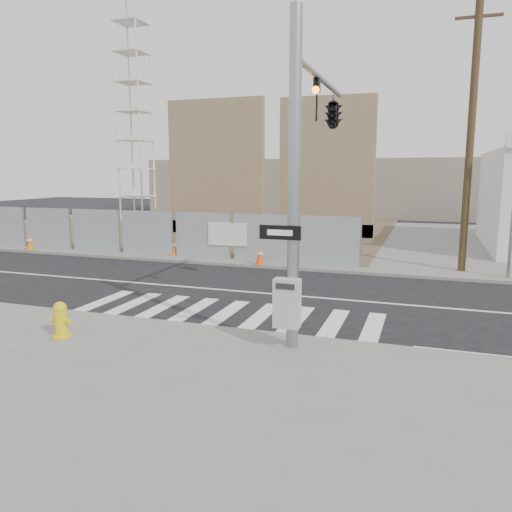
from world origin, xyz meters
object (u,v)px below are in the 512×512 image
(traffic_cone_d, at_px, (260,256))
(traffic_cone_c, at_px, (173,247))
(signal_pole, at_px, (322,136))
(crane_tower, at_px, (134,98))
(traffic_cone_b, at_px, (49,240))
(traffic_cone_a, at_px, (30,243))
(fire_hydrant, at_px, (61,320))

(traffic_cone_d, bearing_deg, traffic_cone_c, 168.53)
(signal_pole, xyz_separation_m, crane_tower, (-17.49, 19.05, 4.24))
(traffic_cone_b, bearing_deg, traffic_cone_a, -97.75)
(traffic_cone_c, distance_m, traffic_cone_d, 4.55)
(crane_tower, bearing_deg, traffic_cone_b, -79.93)
(fire_hydrant, relative_size, traffic_cone_b, 1.22)
(signal_pole, distance_m, traffic_cone_b, 17.66)
(fire_hydrant, xyz_separation_m, traffic_cone_c, (-3.06, 11.07, -0.04))
(fire_hydrant, relative_size, traffic_cone_d, 1.16)
(crane_tower, bearing_deg, traffic_cone_d, -42.97)
(traffic_cone_a, distance_m, traffic_cone_c, 7.40)
(traffic_cone_a, relative_size, traffic_cone_c, 0.98)
(traffic_cone_a, relative_size, traffic_cone_d, 1.05)
(traffic_cone_d, bearing_deg, traffic_cone_a, 180.00)
(fire_hydrant, bearing_deg, crane_tower, 114.11)
(traffic_cone_a, distance_m, traffic_cone_b, 1.16)
(traffic_cone_d, bearing_deg, fire_hydrant, -97.83)
(traffic_cone_a, bearing_deg, signal_pole, -21.90)
(crane_tower, distance_m, traffic_cone_c, 17.31)
(fire_hydrant, bearing_deg, signal_pole, 32.89)
(signal_pole, height_order, traffic_cone_a, signal_pole)
(signal_pole, bearing_deg, traffic_cone_d, 121.07)
(fire_hydrant, xyz_separation_m, traffic_cone_a, (-10.41, 10.17, -0.04))
(traffic_cone_d, bearing_deg, traffic_cone_b, 174.38)
(crane_tower, relative_size, traffic_cone_d, 25.37)
(crane_tower, distance_m, traffic_cone_b, 14.60)
(traffic_cone_a, xyz_separation_m, traffic_cone_d, (11.81, 0.00, -0.02))
(signal_pole, xyz_separation_m, fire_hydrant, (-5.17, -3.90, -4.25))
(signal_pole, distance_m, crane_tower, 26.21)
(traffic_cone_b, bearing_deg, crane_tower, 100.07)
(signal_pole, xyz_separation_m, traffic_cone_a, (-15.59, 6.27, -4.30))
(crane_tower, bearing_deg, fire_hydrant, -61.76)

